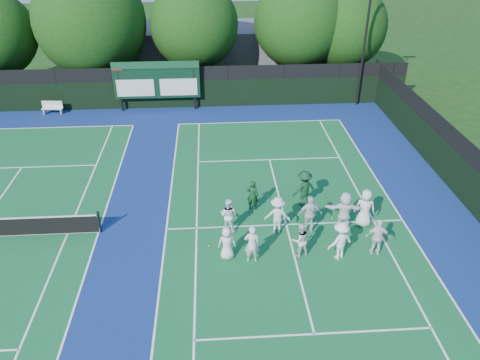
{
  "coord_description": "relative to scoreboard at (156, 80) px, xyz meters",
  "views": [
    {
      "loc": [
        -3.28,
        -16.34,
        12.67
      ],
      "look_at": [
        -2.0,
        3.0,
        1.3
      ],
      "focal_mm": 35.0,
      "sensor_mm": 36.0,
      "label": 1
    }
  ],
  "objects": [
    {
      "name": "player_front_0",
      "position": [
        4.2,
        -16.73,
        -1.44
      ],
      "size": [
        0.75,
        0.5,
        1.5
      ],
      "primitive_type": "imported",
      "rotation": [
        0.0,
        0.0,
        3.17
      ],
      "color": "white",
      "rests_on": "ground"
    },
    {
      "name": "tennis_ball_2",
      "position": [
        11.37,
        -15.84,
        -2.16
      ],
      "size": [
        0.07,
        0.07,
        0.07
      ],
      "primitive_type": "sphere",
      "color": "#CCDB19",
      "rests_on": "ground"
    },
    {
      "name": "bench",
      "position": [
        -7.39,
        -0.22,
        -1.7
      ],
      "size": [
        1.48,
        0.52,
        0.92
      ],
      "color": "silver",
      "rests_on": "ground"
    },
    {
      "name": "player_front_2",
      "position": [
        7.23,
        -16.75,
        -1.4
      ],
      "size": [
        0.91,
        0.79,
        1.59
      ],
      "primitive_type": "imported",
      "rotation": [
        0.0,
        0.0,
        3.41
      ],
      "color": "silver",
      "rests_on": "ground"
    },
    {
      "name": "ground",
      "position": [
        7.01,
        -15.59,
        -2.19
      ],
      "size": [
        120.0,
        120.0,
        0.0
      ],
      "primitive_type": "plane",
      "color": "#173B10",
      "rests_on": "ground"
    },
    {
      "name": "tennis_ball_5",
      "position": [
        8.8,
        -17.21,
        -2.16
      ],
      "size": [
        0.07,
        0.07,
        0.07
      ],
      "primitive_type": "sphere",
      "color": "#CCDB19",
      "rests_on": "ground"
    },
    {
      "name": "player_back_1",
      "position": [
        6.52,
        -15.04,
        -1.31
      ],
      "size": [
        1.23,
        0.81,
        1.77
      ],
      "primitive_type": "imported",
      "rotation": [
        0.0,
        0.0,
        3.0
      ],
      "color": "silver",
      "rests_on": "ground"
    },
    {
      "name": "player_front_1",
      "position": [
        5.2,
        -16.99,
        -1.33
      ],
      "size": [
        0.64,
        0.44,
        1.72
      ],
      "primitive_type": "imported",
      "rotation": [
        0.0,
        0.0,
        3.1
      ],
      "color": "silver",
      "rests_on": "ground"
    },
    {
      "name": "player_back_0",
      "position": [
        4.35,
        -14.79,
        -1.37
      ],
      "size": [
        0.98,
        0.89,
        1.64
      ],
      "primitive_type": "imported",
      "rotation": [
        0.0,
        0.0,
        2.71
      ],
      "color": "white",
      "rests_on": "ground"
    },
    {
      "name": "player_front_3",
      "position": [
        8.83,
        -17.01,
        -1.32
      ],
      "size": [
        1.28,
        1.02,
        1.74
      ],
      "primitive_type": "imported",
      "rotation": [
        0.0,
        0.0,
        3.53
      ],
      "color": "white",
      "rests_on": "ground"
    },
    {
      "name": "tree_e",
      "position": [
        14.23,
        3.99,
        2.43
      ],
      "size": [
        6.32,
        6.32,
        7.95
      ],
      "color": "black",
      "rests_on": "ground"
    },
    {
      "name": "scoreboard",
      "position": [
        0.0,
        0.0,
        0.0
      ],
      "size": [
        6.0,
        0.21,
        3.55
      ],
      "color": "black",
      "rests_on": "ground"
    },
    {
      "name": "player_back_2",
      "position": [
        7.94,
        -15.12,
        -1.27
      ],
      "size": [
        1.07,
        0.45,
        1.83
      ],
      "primitive_type": "imported",
      "rotation": [
        0.0,
        0.0,
        3.14
      ],
      "color": "silver",
      "rests_on": "ground"
    },
    {
      "name": "player_back_3",
      "position": [
        9.54,
        -14.97,
        -1.26
      ],
      "size": [
        1.79,
        0.77,
        1.87
      ],
      "primitive_type": "imported",
      "rotation": [
        0.0,
        0.0,
        3.01
      ],
      "color": "white",
      "rests_on": "ground"
    },
    {
      "name": "back_fence",
      "position": [
        1.01,
        0.41,
        -0.83
      ],
      "size": [
        34.0,
        0.08,
        3.0
      ],
      "color": "black",
      "rests_on": "ground"
    },
    {
      "name": "tennis_ball_4",
      "position": [
        7.65,
        -13.83,
        -2.16
      ],
      "size": [
        0.07,
        0.07,
        0.07
      ],
      "primitive_type": "sphere",
      "color": "#CCDB19",
      "rests_on": "ground"
    },
    {
      "name": "court_apron",
      "position": [
        1.01,
        -14.59,
        -2.19
      ],
      "size": [
        34.0,
        32.0,
        0.01
      ],
      "primitive_type": "cube",
      "color": "navy",
      "rests_on": "ground"
    },
    {
      "name": "light_pole_right",
      "position": [
        14.51,
        0.11,
        4.11
      ],
      "size": [
        1.2,
        0.3,
        10.12
      ],
      "color": "black",
      "rests_on": "ground"
    },
    {
      "name": "player_front_4",
      "position": [
        10.45,
        -16.87,
        -1.34
      ],
      "size": [
        1.06,
        0.58,
        1.71
      ],
      "primitive_type": "imported",
      "rotation": [
        0.0,
        0.0,
        2.97
      ],
      "color": "white",
      "rests_on": "ground"
    },
    {
      "name": "tree_c",
      "position": [
        2.86,
        3.99,
        2.73
      ],
      "size": [
        6.53,
        6.53,
        8.36
      ],
      "color": "black",
      "rests_on": "ground"
    },
    {
      "name": "tennis_ball_3",
      "position": [
        4.52,
        -13.77,
        -2.16
      ],
      "size": [
        0.07,
        0.07,
        0.07
      ],
      "primitive_type": "sphere",
      "color": "#CCDB19",
      "rests_on": "ground"
    },
    {
      "name": "tennis_ball_1",
      "position": [
        9.25,
        -14.22,
        -2.16
      ],
      "size": [
        0.07,
        0.07,
        0.07
      ],
      "primitive_type": "sphere",
      "color": "#CCDB19",
      "rests_on": "ground"
    },
    {
      "name": "player_back_4",
      "position": [
        10.51,
        -14.82,
        -1.26
      ],
      "size": [
        1.02,
        0.79,
        1.86
      ],
      "primitive_type": "imported",
      "rotation": [
        0.0,
        0.0,
        2.9
      ],
      "color": "white",
      "rests_on": "ground"
    },
    {
      "name": "tennis_ball_0",
      "position": [
        3.45,
        -15.95,
        -2.16
      ],
      "size": [
        0.07,
        0.07,
        0.07
      ],
      "primitive_type": "sphere",
      "color": "#CCDB19",
      "rests_on": "ground"
    },
    {
      "name": "tree_d",
      "position": [
        10.75,
        3.99,
        2.84
      ],
      "size": [
        6.92,
        6.92,
        8.68
      ],
      "color": "black",
      "rests_on": "ground"
    },
    {
      "name": "coach_right",
      "position": [
        8.08,
        -12.99,
        -1.25
      ],
      "size": [
        1.39,
        1.1,
        1.88
      ],
      "primitive_type": "imported",
      "rotation": [
        0.0,
        0.0,
        3.52
      ],
      "color": "#0F381D",
      "rests_on": "ground"
    },
    {
      "name": "tree_b",
      "position": [
        -4.69,
        3.99,
        3.05
      ],
      "size": [
        8.11,
        8.11,
        9.5
      ],
      "color": "black",
      "rests_on": "ground"
    },
    {
      "name": "coach_left",
      "position": [
        5.58,
        -13.18,
        -1.41
      ],
      "size": [
        0.66,
        0.54,
        1.57
      ],
      "primitive_type": "imported",
      "rotation": [
        0.0,
        0.0,
        2.81
      ],
      "color": "#0F371B",
      "rests_on": "ground"
    },
    {
      "name": "clubhouse",
      "position": [
        5.01,
        8.41,
        -0.19
      ],
      "size": [
        18.0,
        6.0,
        4.0
      ],
      "primitive_type": "cube",
      "color": "#595A5E",
      "rests_on": "ground"
    },
    {
      "name": "near_court",
      "position": [
        7.01,
        -14.59,
        -2.18
      ],
      "size": [
        11.05,
        23.85,
        0.01
      ],
      "color": "#135F2F",
      "rests_on": "ground"
    }
  ]
}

